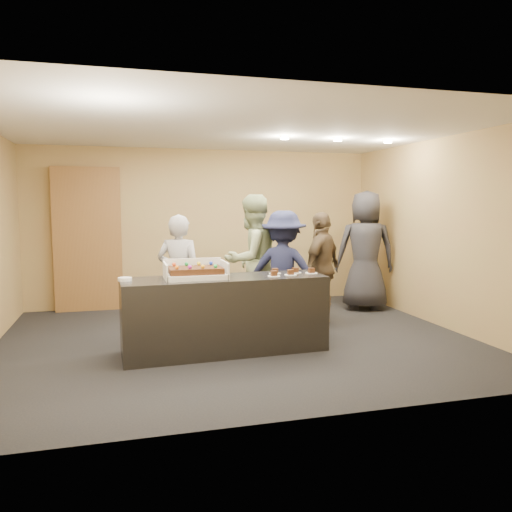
{
  "coord_description": "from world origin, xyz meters",
  "views": [
    {
      "loc": [
        -1.43,
        -6.2,
        1.76
      ],
      "look_at": [
        0.25,
        0.0,
        1.09
      ],
      "focal_mm": 35.0,
      "sensor_mm": 36.0,
      "label": 1
    }
  ],
  "objects_px": {
    "serving_counter": "(225,315)",
    "plate_stack": "(125,279)",
    "storage_cabinet": "(88,239)",
    "person_dark_suit": "(365,250)",
    "cake_box": "(195,274)",
    "person_server_grey": "(179,276)",
    "person_navy_man": "(283,271)",
    "person_sage_man": "(252,261)",
    "person_brown_extra": "(322,268)",
    "sheet_cake": "(195,270)"
  },
  "relations": [
    {
      "from": "serving_counter",
      "to": "plate_stack",
      "type": "relative_size",
      "value": 15.53
    },
    {
      "from": "storage_cabinet",
      "to": "person_dark_suit",
      "type": "height_order",
      "value": "storage_cabinet"
    },
    {
      "from": "cake_box",
      "to": "person_server_grey",
      "type": "height_order",
      "value": "person_server_grey"
    },
    {
      "from": "plate_stack",
      "to": "person_dark_suit",
      "type": "relative_size",
      "value": 0.08
    },
    {
      "from": "person_navy_man",
      "to": "person_dark_suit",
      "type": "relative_size",
      "value": 0.84
    },
    {
      "from": "storage_cabinet",
      "to": "cake_box",
      "type": "xyz_separation_m",
      "value": [
        1.35,
        -2.86,
        -0.23
      ]
    },
    {
      "from": "plate_stack",
      "to": "serving_counter",
      "type": "bearing_deg",
      "value": -0.77
    },
    {
      "from": "person_sage_man",
      "to": "person_dark_suit",
      "type": "height_order",
      "value": "person_dark_suit"
    },
    {
      "from": "cake_box",
      "to": "person_brown_extra",
      "type": "height_order",
      "value": "person_brown_extra"
    },
    {
      "from": "person_sage_man",
      "to": "person_server_grey",
      "type": "bearing_deg",
      "value": -6.53
    },
    {
      "from": "serving_counter",
      "to": "sheet_cake",
      "type": "height_order",
      "value": "sheet_cake"
    },
    {
      "from": "person_sage_man",
      "to": "person_brown_extra",
      "type": "xyz_separation_m",
      "value": [
        1.03,
        -0.14,
        -0.13
      ]
    },
    {
      "from": "storage_cabinet",
      "to": "person_sage_man",
      "type": "bearing_deg",
      "value": -35.98
    },
    {
      "from": "cake_box",
      "to": "plate_stack",
      "type": "bearing_deg",
      "value": -179.21
    },
    {
      "from": "cake_box",
      "to": "sheet_cake",
      "type": "height_order",
      "value": "cake_box"
    },
    {
      "from": "person_sage_man",
      "to": "person_navy_man",
      "type": "distance_m",
      "value": 0.54
    },
    {
      "from": "person_server_grey",
      "to": "serving_counter",
      "type": "bearing_deg",
      "value": 143.0
    },
    {
      "from": "person_sage_man",
      "to": "person_brown_extra",
      "type": "height_order",
      "value": "person_sage_man"
    },
    {
      "from": "cake_box",
      "to": "person_sage_man",
      "type": "distance_m",
      "value": 1.53
    },
    {
      "from": "person_brown_extra",
      "to": "person_dark_suit",
      "type": "height_order",
      "value": "person_dark_suit"
    },
    {
      "from": "plate_stack",
      "to": "person_server_grey",
      "type": "height_order",
      "value": "person_server_grey"
    },
    {
      "from": "person_dark_suit",
      "to": "person_server_grey",
      "type": "bearing_deg",
      "value": 33.6
    },
    {
      "from": "storage_cabinet",
      "to": "person_navy_man",
      "type": "distance_m",
      "value": 3.43
    },
    {
      "from": "sheet_cake",
      "to": "person_server_grey",
      "type": "distance_m",
      "value": 0.83
    },
    {
      "from": "sheet_cake",
      "to": "plate_stack",
      "type": "bearing_deg",
      "value": 178.89
    },
    {
      "from": "person_brown_extra",
      "to": "sheet_cake",
      "type": "bearing_deg",
      "value": -13.72
    },
    {
      "from": "person_navy_man",
      "to": "person_server_grey",
      "type": "bearing_deg",
      "value": 27.99
    },
    {
      "from": "person_server_grey",
      "to": "person_navy_man",
      "type": "xyz_separation_m",
      "value": [
        1.43,
        -0.02,
        0.02
      ]
    },
    {
      "from": "cake_box",
      "to": "person_sage_man",
      "type": "xyz_separation_m",
      "value": [
        0.99,
        1.16,
        0.0
      ]
    },
    {
      "from": "storage_cabinet",
      "to": "person_brown_extra",
      "type": "bearing_deg",
      "value": -28.63
    },
    {
      "from": "serving_counter",
      "to": "person_navy_man",
      "type": "bearing_deg",
      "value": 36.08
    },
    {
      "from": "serving_counter",
      "to": "person_brown_extra",
      "type": "height_order",
      "value": "person_brown_extra"
    },
    {
      "from": "sheet_cake",
      "to": "person_brown_extra",
      "type": "xyz_separation_m",
      "value": [
        2.02,
        1.05,
        -0.18
      ]
    },
    {
      "from": "person_server_grey",
      "to": "person_dark_suit",
      "type": "distance_m",
      "value": 3.33
    },
    {
      "from": "sheet_cake",
      "to": "person_brown_extra",
      "type": "bearing_deg",
      "value": 27.41
    },
    {
      "from": "cake_box",
      "to": "person_navy_man",
      "type": "height_order",
      "value": "person_navy_man"
    },
    {
      "from": "sheet_cake",
      "to": "person_navy_man",
      "type": "height_order",
      "value": "person_navy_man"
    },
    {
      "from": "serving_counter",
      "to": "person_sage_man",
      "type": "distance_m",
      "value": 1.44
    },
    {
      "from": "serving_counter",
      "to": "storage_cabinet",
      "type": "xyz_separation_m",
      "value": [
        -1.7,
        2.89,
        0.73
      ]
    },
    {
      "from": "plate_stack",
      "to": "person_navy_man",
      "type": "distance_m",
      "value": 2.27
    },
    {
      "from": "person_server_grey",
      "to": "person_sage_man",
      "type": "xyz_separation_m",
      "value": [
        1.09,
        0.38,
        0.13
      ]
    },
    {
      "from": "plate_stack",
      "to": "person_sage_man",
      "type": "distance_m",
      "value": 2.14
    },
    {
      "from": "plate_stack",
      "to": "sheet_cake",
      "type": "bearing_deg",
      "value": -1.11
    },
    {
      "from": "person_server_grey",
      "to": "person_navy_man",
      "type": "height_order",
      "value": "person_navy_man"
    },
    {
      "from": "sheet_cake",
      "to": "cake_box",
      "type": "bearing_deg",
      "value": 89.04
    },
    {
      "from": "storage_cabinet",
      "to": "person_server_grey",
      "type": "xyz_separation_m",
      "value": [
        1.25,
        -2.08,
        -0.37
      ]
    },
    {
      "from": "storage_cabinet",
      "to": "person_server_grey",
      "type": "height_order",
      "value": "storage_cabinet"
    },
    {
      "from": "sheet_cake",
      "to": "plate_stack",
      "type": "xyz_separation_m",
      "value": [
        -0.79,
        0.02,
        -0.08
      ]
    },
    {
      "from": "person_brown_extra",
      "to": "person_dark_suit",
      "type": "bearing_deg",
      "value": 172.45
    },
    {
      "from": "cake_box",
      "to": "sheet_cake",
      "type": "distance_m",
      "value": 0.06
    }
  ]
}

